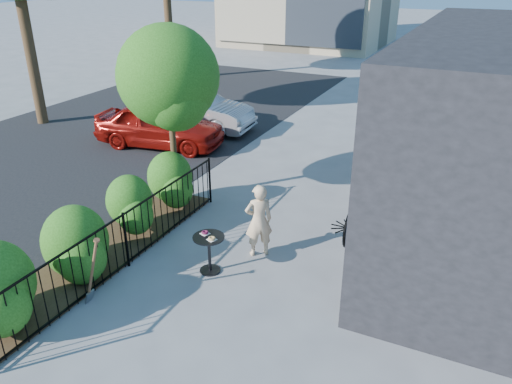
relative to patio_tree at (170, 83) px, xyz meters
The scene contains 11 objects.
ground 4.50m from the patio_tree, 50.96° to the right, with size 120.00×120.00×0.00m, color gray.
fence 3.61m from the patio_tree, 75.06° to the right, with size 0.05×6.05×1.10m.
planting_bed 3.88m from the patio_tree, 89.26° to the right, with size 1.30×6.00×0.08m, color #382616.
shrubs 3.37m from the patio_tree, 87.08° to the right, with size 1.10×5.60×1.24m.
patio_tree is the anchor object (origin of this frame).
street 5.51m from the patio_tree, behind, with size 9.00×30.00×0.01m, color black.
cafe_table 3.87m from the patio_tree, 46.08° to the right, with size 0.57×0.57×0.77m.
woman 3.66m from the patio_tree, 26.34° to the right, with size 0.53×0.35×1.45m, color beige.
shovel 4.58m from the patio_tree, 75.87° to the right, with size 0.45×0.17×1.32m.
car_red 4.50m from the patio_tree, 131.00° to the left, with size 1.56×3.88×1.32m, color maroon.
car_silver 5.91m from the patio_tree, 118.25° to the left, with size 1.43×4.10×1.35m, color #A9A9AD.
Camera 1 is at (3.97, -6.04, 5.10)m, focal length 35.00 mm.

